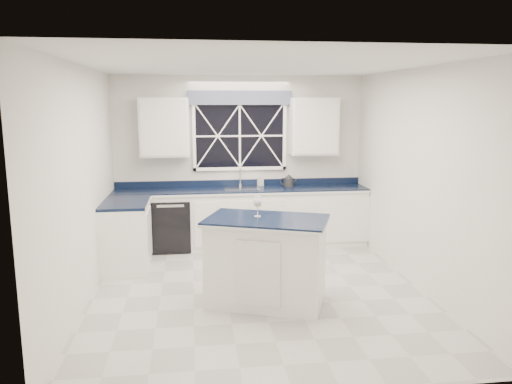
{
  "coord_description": "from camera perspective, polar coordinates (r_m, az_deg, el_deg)",
  "views": [
    {
      "loc": [
        -0.76,
        -5.75,
        2.29
      ],
      "look_at": [
        0.03,
        0.4,
        1.16
      ],
      "focal_mm": 35.0,
      "sensor_mm": 36.0,
      "label": 1
    }
  ],
  "objects": [
    {
      "name": "soap_bottle",
      "position": [
        8.09,
        0.51,
        1.35
      ],
      "size": [
        0.11,
        0.11,
        0.19
      ],
      "primitive_type": "imported",
      "rotation": [
        0.0,
        0.0,
        0.33
      ],
      "color": "silver",
      "rests_on": "countertop"
    },
    {
      "name": "base_cabinets",
      "position": [
        7.77,
        -3.95,
        -3.44
      ],
      "size": [
        3.99,
        1.6,
        0.9
      ],
      "color": "white",
      "rests_on": "ground"
    },
    {
      "name": "faucet",
      "position": [
        8.02,
        -1.8,
        1.74
      ],
      "size": [
        0.05,
        0.2,
        0.3
      ],
      "color": "#B9B9BB",
      "rests_on": "countertop"
    },
    {
      "name": "countertop",
      "position": [
        7.86,
        -1.65,
        0.24
      ],
      "size": [
        3.98,
        0.64,
        0.04
      ],
      "primitive_type": "cube",
      "color": "black",
      "rests_on": "base_cabinets"
    },
    {
      "name": "upper_cabinets",
      "position": [
        7.87,
        -1.79,
        7.45
      ],
      "size": [
        3.1,
        0.34,
        0.9
      ],
      "color": "white",
      "rests_on": "ground"
    },
    {
      "name": "back_wall",
      "position": [
        8.09,
        -1.88,
        3.61
      ],
      "size": [
        4.0,
        0.1,
        2.7
      ],
      "primitive_type": "cube",
      "color": "silver",
      "rests_on": "ground"
    },
    {
      "name": "rug",
      "position": [
        7.06,
        0.04,
        -8.54
      ],
      "size": [
        1.43,
        1.04,
        0.02
      ],
      "rotation": [
        0.0,
        0.0,
        0.21
      ],
      "color": "#B9B9B4",
      "rests_on": "ground"
    },
    {
      "name": "kettle",
      "position": [
        8.06,
        3.74,
        1.28
      ],
      "size": [
        0.26,
        0.22,
        0.2
      ],
      "rotation": [
        0.0,
        0.0,
        -0.4
      ],
      "color": "#303032",
      "rests_on": "countertop"
    },
    {
      "name": "island",
      "position": [
        5.74,
        1.19,
        -7.85
      ],
      "size": [
        1.54,
        1.24,
        1.0
      ],
      "rotation": [
        0.0,
        0.0,
        -0.37
      ],
      "color": "white",
      "rests_on": "ground"
    },
    {
      "name": "window",
      "position": [
        8.0,
        -1.87,
        6.99
      ],
      "size": [
        1.65,
        0.09,
        1.26
      ],
      "color": "black",
      "rests_on": "ground"
    },
    {
      "name": "dishwasher",
      "position": [
        7.93,
        -9.58,
        -3.57
      ],
      "size": [
        0.6,
        0.58,
        0.82
      ],
      "primitive_type": "cube",
      "color": "black",
      "rests_on": "ground"
    },
    {
      "name": "wine_glass",
      "position": [
        5.66,
        0.18,
        -1.23
      ],
      "size": [
        0.1,
        0.1,
        0.23
      ],
      "color": "silver",
      "rests_on": "island"
    },
    {
      "name": "ground",
      "position": [
        6.23,
        0.2,
        -11.26
      ],
      "size": [
        4.5,
        4.5,
        0.0
      ],
      "primitive_type": "plane",
      "color": "#B5B5B0",
      "rests_on": "ground"
    }
  ]
}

